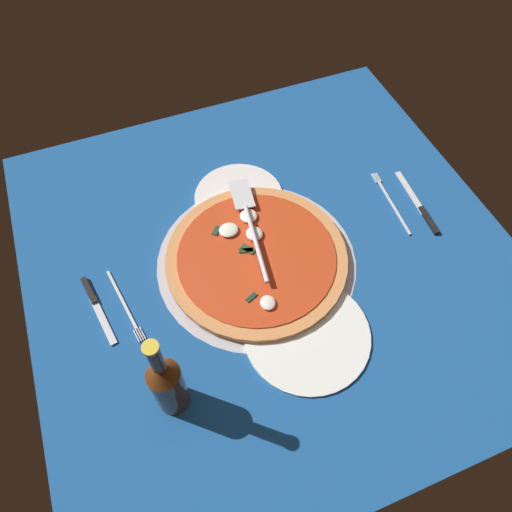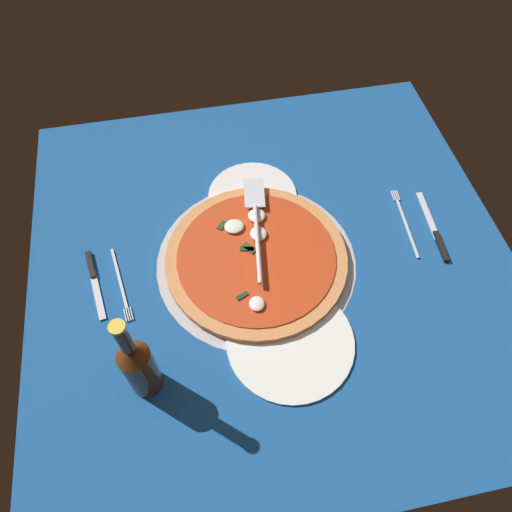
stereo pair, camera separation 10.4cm
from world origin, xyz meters
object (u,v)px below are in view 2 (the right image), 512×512
Objects in this scene: place_setting_near at (420,228)px; place_setting_far at (107,282)px; pizza_server at (256,223)px; beer_bottle at (138,365)px; pizza at (256,256)px; dinner_plate_right at (252,196)px; dinner_plate_left at (290,342)px.

place_setting_near and place_setting_far have the same top height.
pizza_server is 40.43cm from beer_bottle.
pizza is 38.49cm from place_setting_near.
pizza_server is 1.17× the size of beer_bottle.
pizza is 2.02× the size of place_setting_far.
dinner_plate_left is at bearing -179.79° from dinner_plate_right.
dinner_plate_left is 27.55cm from pizza_server.
place_setting_far is at bearing 108.99° from pizza_server.
pizza_server reaches higher than dinner_plate_right.
pizza is at bearing -47.44° from beer_bottle.
place_setting_far reaches higher than dinner_plate_left.
place_setting_far is at bearing 16.42° from beer_bottle.
place_setting_near is 0.91× the size of beer_bottle.
pizza reaches higher than dinner_plate_right.
place_setting_far is at bearing 59.09° from dinner_plate_left.
place_setting_near is (21.44, -35.57, -0.15)cm from dinner_plate_left.
pizza_server is 1.29× the size of place_setting_near.
place_setting_far is 0.78× the size of beer_bottle.
place_setting_far is (-17.31, 34.79, -0.14)cm from dinner_plate_right.
place_setting_far reaches higher than dinner_plate_right.
dinner_plate_right is 18.18cm from pizza.
place_setting_near is 70.51cm from place_setting_far.
pizza is 34.87cm from beer_bottle.
dinner_plate_left is 0.87× the size of pizza_server.
dinner_plate_right is at bearing -34.17° from beer_bottle.
beer_bottle is (-30.03, 26.57, 5.16)cm from pizza_server.
beer_bottle is (-23.04, 25.09, 7.47)cm from pizza.
pizza_server is 34.35cm from place_setting_far.
dinner_plate_right is 1.08× the size of place_setting_far.
place_setting_far is (-6.37, 33.54, -3.73)cm from pizza_server.
place_setting_far is at bearing 116.45° from dinner_plate_right.
place_setting_near is 1.15× the size of place_setting_far.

